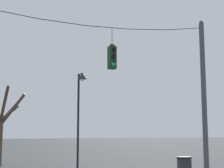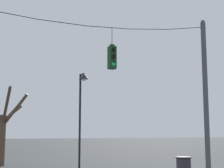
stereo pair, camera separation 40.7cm
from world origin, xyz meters
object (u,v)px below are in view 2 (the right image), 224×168
at_px(utility_pole_right, 206,93).
at_px(street_lamp, 82,95).
at_px(bare_tree, 2,126).
at_px(traffic_light_near_left_pole, 112,57).

relative_size(utility_pole_right, street_lamp, 1.52).
xyz_separation_m(street_lamp, bare_tree, (-3.91, 3.26, -1.73)).
bearing_deg(bare_tree, street_lamp, -39.84).
relative_size(traffic_light_near_left_pole, street_lamp, 0.38).
distance_m(street_lamp, bare_tree, 5.37).
xyz_separation_m(utility_pole_right, street_lamp, (-5.67, 3.74, 0.05)).
distance_m(traffic_light_near_left_pole, street_lamp, 4.01).
bearing_deg(utility_pole_right, street_lamp, 146.63).
xyz_separation_m(traffic_light_near_left_pole, street_lamp, (-0.18, 3.74, -1.41)).
bearing_deg(utility_pole_right, bare_tree, 143.86).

